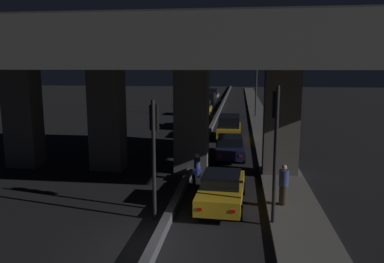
% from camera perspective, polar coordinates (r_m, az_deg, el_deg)
% --- Properties ---
extents(ground_plane, '(200.00, 200.00, 0.00)m').
position_cam_1_polar(ground_plane, '(12.67, -5.60, -17.49)').
color(ground_plane, black).
extents(median_divider, '(0.31, 126.00, 0.37)m').
position_cam_1_polar(median_divider, '(46.37, 4.02, 2.87)').
color(median_divider, '#4C4C51').
rests_on(median_divider, ground_plane).
extents(sidewalk_right, '(2.20, 126.00, 0.14)m').
position_cam_1_polar(sidewalk_right, '(39.45, 10.55, 1.33)').
color(sidewalk_right, '#5B5956').
rests_on(sidewalk_right, ground_plane).
extents(elevated_overpass, '(23.91, 11.50, 8.79)m').
position_cam_1_polar(elevated_overpass, '(20.34, -0.64, 11.74)').
color(elevated_overpass, '#5B5956').
rests_on(elevated_overpass, ground_plane).
extents(traffic_light_left_of_median, '(0.30, 0.49, 4.62)m').
position_cam_1_polar(traffic_light_left_of_median, '(14.03, -5.81, -1.08)').
color(traffic_light_left_of_median, black).
rests_on(traffic_light_left_of_median, ground_plane).
extents(traffic_light_right_of_median, '(0.30, 0.49, 5.16)m').
position_cam_1_polar(traffic_light_right_of_median, '(13.67, 12.67, -0.04)').
color(traffic_light_right_of_median, black).
rests_on(traffic_light_right_of_median, ground_plane).
extents(street_lamp, '(2.69, 0.32, 7.24)m').
position_cam_1_polar(street_lamp, '(43.81, 9.23, 7.85)').
color(street_lamp, '#2D2D30').
rests_on(street_lamp, ground_plane).
extents(car_taxi_yellow_lead, '(2.06, 4.56, 1.44)m').
position_cam_1_polar(car_taxi_yellow_lead, '(15.99, 4.56, -8.71)').
color(car_taxi_yellow_lead, gold).
rests_on(car_taxi_yellow_lead, ground_plane).
extents(car_dark_blue_second, '(1.98, 4.50, 1.44)m').
position_cam_1_polar(car_dark_blue_second, '(24.22, 5.80, -2.27)').
color(car_dark_blue_second, '#141938').
rests_on(car_dark_blue_second, ground_plane).
extents(car_taxi_yellow_third, '(2.03, 4.50, 1.86)m').
position_cam_1_polar(car_taxi_yellow_third, '(30.80, 5.70, 0.79)').
color(car_taxi_yellow_third, gold).
rests_on(car_taxi_yellow_third, ground_plane).
extents(car_taxi_yellow_lead_oncoming, '(1.95, 4.36, 1.54)m').
position_cam_1_polar(car_taxi_yellow_lead_oncoming, '(36.17, 0.31, 1.87)').
color(car_taxi_yellow_lead_oncoming, gold).
rests_on(car_taxi_yellow_lead_oncoming, ground_plane).
extents(car_taxi_yellow_second_oncoming, '(1.96, 4.18, 1.79)m').
position_cam_1_polar(car_taxi_yellow_second_oncoming, '(45.09, 1.73, 3.63)').
color(car_taxi_yellow_second_oncoming, gold).
rests_on(car_taxi_yellow_second_oncoming, ground_plane).
extents(car_black_third_oncoming, '(2.04, 4.68, 2.00)m').
position_cam_1_polar(car_black_third_oncoming, '(55.82, 2.70, 4.96)').
color(car_black_third_oncoming, black).
rests_on(car_black_third_oncoming, ground_plane).
extents(car_silver_fourth_oncoming, '(1.95, 4.78, 1.93)m').
position_cam_1_polar(car_silver_fourth_oncoming, '(67.05, 3.29, 5.74)').
color(car_silver_fourth_oncoming, gray).
rests_on(car_silver_fourth_oncoming, ground_plane).
extents(motorcycle_blue_filtering_near, '(0.34, 2.00, 1.45)m').
position_cam_1_polar(motorcycle_blue_filtering_near, '(19.24, 0.76, -5.81)').
color(motorcycle_blue_filtering_near, black).
rests_on(motorcycle_blue_filtering_near, ground_plane).
extents(pedestrian_on_sidewalk, '(0.40, 0.40, 1.70)m').
position_cam_1_polar(pedestrian_on_sidewalk, '(16.05, 13.78, -7.94)').
color(pedestrian_on_sidewalk, '#2D261E').
rests_on(pedestrian_on_sidewalk, sidewalk_right).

